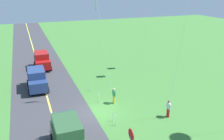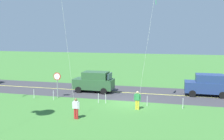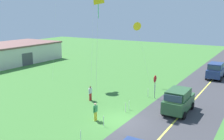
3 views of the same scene
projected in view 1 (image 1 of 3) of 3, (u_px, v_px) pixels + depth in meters
ground_plane at (98, 113)px, 22.22m from camera, size 120.00×120.00×0.10m
asphalt_road at (54, 120)px, 20.88m from camera, size 120.00×7.00×0.00m
road_centre_stripe at (54, 120)px, 20.87m from camera, size 120.00×0.16×0.00m
car_suv_foreground at (68, 136)px, 16.72m from camera, size 4.40×2.12×2.24m
car_parked_west_far at (42, 60)px, 33.61m from camera, size 4.40×2.12×2.24m
car_parked_west_near at (37, 79)px, 26.88m from camera, size 4.40×2.12×2.24m
stop_sign at (131, 140)px, 15.24m from camera, size 0.76×0.08×2.56m
person_adult_near at (168, 108)px, 21.15m from camera, size 0.58×0.22×1.60m
person_adult_companion at (114, 95)px, 23.63m from camera, size 0.58×0.22×1.60m
fence_post_0 at (91, 87)px, 26.65m from camera, size 0.05×0.05×0.90m
fence_post_1 at (99, 98)px, 23.95m from camera, size 0.05×0.05×0.90m
fence_post_2 at (113, 117)px, 20.58m from camera, size 0.05×0.05×0.90m
fence_post_3 at (116, 121)px, 19.95m from camera, size 0.05×0.05×0.90m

